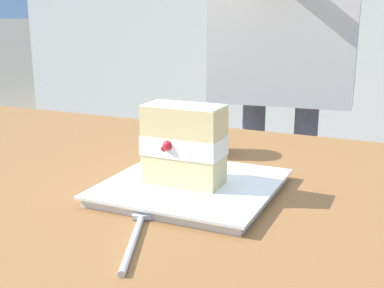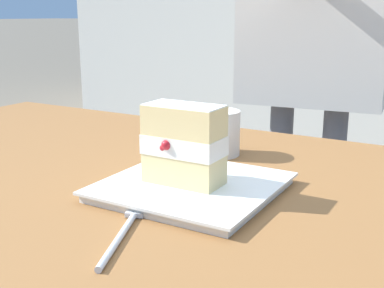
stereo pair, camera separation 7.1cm
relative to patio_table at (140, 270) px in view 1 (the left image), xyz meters
name	(u,v)px [view 1 (the left image)]	position (x,y,z in m)	size (l,w,h in m)	color
patio_table	(140,270)	(0.00, 0.00, 0.00)	(1.55, 1.03, 0.76)	brown
dessert_plate	(192,187)	(-0.04, -0.09, 0.10)	(0.24, 0.24, 0.02)	white
cake_slice	(184,144)	(-0.03, -0.09, 0.16)	(0.11, 0.07, 0.11)	#EAD18C
dessert_fork	(136,232)	(-0.04, 0.07, 0.09)	(0.08, 0.16, 0.01)	silver
coffee_cup	(206,132)	(0.02, -0.29, 0.13)	(0.08, 0.08, 0.08)	silver
diner_person	(284,18)	(0.04, -0.91, 0.33)	(0.42, 0.54, 1.50)	slate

